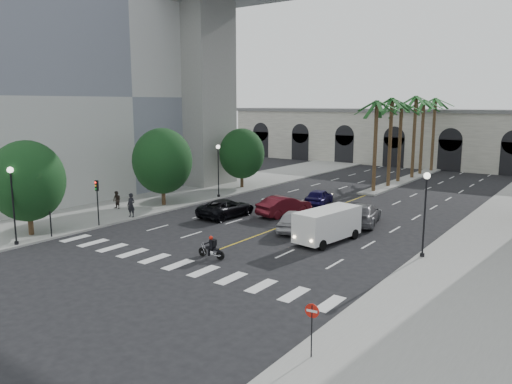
% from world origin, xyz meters
% --- Properties ---
extents(ground, '(140.00, 140.00, 0.00)m').
position_xyz_m(ground, '(0.00, 0.00, 0.00)').
color(ground, black).
rests_on(ground, ground).
extents(sidewalk_left, '(8.00, 100.00, 0.15)m').
position_xyz_m(sidewalk_left, '(-15.00, 15.00, 0.07)').
color(sidewalk_left, gray).
rests_on(sidewalk_left, ground).
extents(sidewalk_right, '(8.00, 100.00, 0.15)m').
position_xyz_m(sidewalk_right, '(15.00, 15.00, 0.07)').
color(sidewalk_right, gray).
rests_on(sidewalk_right, ground).
extents(median, '(2.00, 24.00, 0.20)m').
position_xyz_m(median, '(0.00, 38.00, 0.10)').
color(median, gray).
rests_on(median, ground).
extents(building_left, '(16.50, 32.50, 20.60)m').
position_xyz_m(building_left, '(-27.00, 12.00, 10.31)').
color(building_left, beige).
rests_on(building_left, ground).
extents(pier_building, '(71.00, 10.50, 8.50)m').
position_xyz_m(pier_building, '(0.00, 55.00, 4.27)').
color(pier_building, silver).
rests_on(pier_building, ground).
extents(palm_a, '(3.20, 3.20, 10.30)m').
position_xyz_m(palm_a, '(0.00, 28.00, 9.10)').
color(palm_a, '#47331E').
rests_on(palm_a, ground).
extents(palm_b, '(3.20, 3.20, 10.60)m').
position_xyz_m(palm_b, '(0.10, 32.00, 9.37)').
color(palm_b, '#47331E').
rests_on(palm_b, ground).
extents(palm_c, '(3.20, 3.20, 10.10)m').
position_xyz_m(palm_c, '(-0.20, 36.00, 8.91)').
color(palm_c, '#47331E').
rests_on(palm_c, ground).
extents(palm_d, '(3.20, 3.20, 10.90)m').
position_xyz_m(palm_d, '(0.15, 40.00, 9.65)').
color(palm_d, '#47331E').
rests_on(palm_d, ground).
extents(palm_e, '(3.20, 3.20, 10.40)m').
position_xyz_m(palm_e, '(-0.10, 44.00, 9.19)').
color(palm_e, '#47331E').
rests_on(palm_e, ground).
extents(palm_f, '(3.20, 3.20, 10.70)m').
position_xyz_m(palm_f, '(0.20, 48.00, 9.46)').
color(palm_f, '#47331E').
rests_on(palm_f, ground).
extents(street_tree_near, '(5.20, 5.20, 6.89)m').
position_xyz_m(street_tree_near, '(-13.00, -3.00, 4.02)').
color(street_tree_near, '#382616').
rests_on(street_tree_near, ground).
extents(street_tree_mid, '(5.44, 5.44, 7.21)m').
position_xyz_m(street_tree_mid, '(-13.00, 10.00, 4.21)').
color(street_tree_mid, '#382616').
rests_on(street_tree_mid, ground).
extents(street_tree_far, '(5.04, 5.04, 6.68)m').
position_xyz_m(street_tree_far, '(-13.00, 22.00, 3.90)').
color(street_tree_far, '#382616').
rests_on(street_tree_far, ground).
extents(lamp_post_left_near, '(0.40, 0.40, 5.35)m').
position_xyz_m(lamp_post_left_near, '(-11.40, -5.00, 3.22)').
color(lamp_post_left_near, black).
rests_on(lamp_post_left_near, ground).
extents(lamp_post_left_far, '(0.40, 0.40, 5.35)m').
position_xyz_m(lamp_post_left_far, '(-11.40, 16.00, 3.22)').
color(lamp_post_left_far, black).
rests_on(lamp_post_left_far, ground).
extents(lamp_post_right, '(0.40, 0.40, 5.35)m').
position_xyz_m(lamp_post_right, '(11.40, 8.00, 3.22)').
color(lamp_post_right, black).
rests_on(lamp_post_right, ground).
extents(traffic_signal_near, '(0.25, 0.18, 3.65)m').
position_xyz_m(traffic_signal_near, '(-11.30, -2.50, 2.51)').
color(traffic_signal_near, black).
rests_on(traffic_signal_near, ground).
extents(traffic_signal_far, '(0.25, 0.18, 3.65)m').
position_xyz_m(traffic_signal_far, '(-11.30, 1.50, 2.51)').
color(traffic_signal_far, black).
rests_on(traffic_signal_far, ground).
extents(motorcycle_rider, '(1.96, 0.53, 1.41)m').
position_xyz_m(motorcycle_rider, '(0.83, 0.63, 0.64)').
color(motorcycle_rider, black).
rests_on(motorcycle_rider, ground).
extents(car_a, '(3.18, 5.08, 1.61)m').
position_xyz_m(car_a, '(1.50, 9.32, 0.81)').
color(car_a, '#A7A6AB').
rests_on(car_a, ground).
extents(car_b, '(2.92, 5.33, 1.67)m').
position_xyz_m(car_b, '(-1.91, 13.25, 0.83)').
color(car_b, '#521019').
rests_on(car_b, ground).
extents(car_c, '(2.83, 5.55, 1.50)m').
position_xyz_m(car_c, '(-5.58, 10.01, 0.75)').
color(car_c, black).
rests_on(car_c, ground).
extents(car_d, '(3.70, 6.14, 1.67)m').
position_xyz_m(car_d, '(4.79, 14.15, 0.83)').
color(car_d, slate).
rests_on(car_d, ground).
extents(car_e, '(2.56, 4.64, 1.50)m').
position_xyz_m(car_e, '(-1.67, 18.99, 0.75)').
color(car_e, '#17104D').
rests_on(car_e, ground).
extents(cargo_van, '(2.81, 5.61, 2.29)m').
position_xyz_m(cargo_van, '(4.88, 8.00, 1.27)').
color(cargo_van, white).
rests_on(cargo_van, ground).
extents(pedestrian_a, '(0.79, 0.59, 1.98)m').
position_xyz_m(pedestrian_a, '(-11.50, 4.89, 1.14)').
color(pedestrian_a, black).
rests_on(pedestrian_a, sidewalk_left).
extents(pedestrian_b, '(0.78, 0.62, 1.58)m').
position_xyz_m(pedestrian_b, '(-15.06, 6.32, 0.94)').
color(pedestrian_b, black).
rests_on(pedestrian_b, sidewalk_left).
extents(do_not_enter_sign, '(0.55, 0.10, 2.24)m').
position_xyz_m(do_not_enter_sign, '(11.87, -6.70, 1.62)').
color(do_not_enter_sign, black).
rests_on(do_not_enter_sign, ground).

